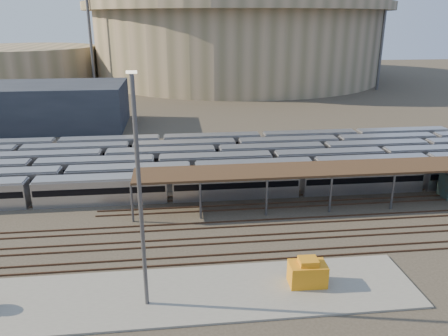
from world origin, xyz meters
TOP-DOWN VIEW (x-y plane):
  - ground at (0.00, 0.00)m, footprint 420.00×420.00m
  - apron at (-5.00, -15.00)m, footprint 50.00×9.00m
  - subway_trains at (-0.04, 18.50)m, footprint 126.08×23.90m
  - inspection_shed at (22.00, 4.00)m, footprint 60.30×6.00m
  - empty_tracks at (0.00, -5.00)m, footprint 170.00×9.62m
  - stadium at (25.00, 140.00)m, footprint 124.00×124.00m
  - secondary_arena at (-60.00, 130.00)m, footprint 56.00×56.00m
  - service_building at (-35.00, 55.00)m, footprint 42.00×20.00m
  - floodlight_0 at (-30.00, 110.00)m, footprint 4.00×1.00m
  - floodlight_2 at (70.00, 100.00)m, footprint 4.00×1.00m
  - floodlight_3 at (-10.00, 160.00)m, footprint 4.00×1.00m
  - yard_light_pole at (-5.36, -16.12)m, footprint 0.81×0.36m
  - yellow_equipment at (9.79, -14.79)m, footprint 3.58×2.31m

SIDE VIEW (x-z plane):
  - ground at x=0.00m, z-range 0.00..0.00m
  - empty_tracks at x=0.00m, z-range 0.00..0.18m
  - apron at x=-5.00m, z-range 0.00..0.20m
  - yellow_equipment at x=9.79m, z-range 0.20..2.40m
  - subway_trains at x=-0.04m, z-range 0.00..3.60m
  - inspection_shed at x=22.00m, z-range 2.33..7.63m
  - service_building at x=-35.00m, z-range 0.00..10.00m
  - secondary_arena at x=-60.00m, z-range 0.00..14.00m
  - yard_light_pole at x=-5.36m, z-range 0.28..20.84m
  - stadium at x=25.00m, z-range 0.22..32.72m
  - floodlight_0 at x=-30.00m, z-range 1.45..39.85m
  - floodlight_2 at x=70.00m, z-range 1.45..39.85m
  - floodlight_3 at x=-10.00m, z-range 1.45..39.85m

